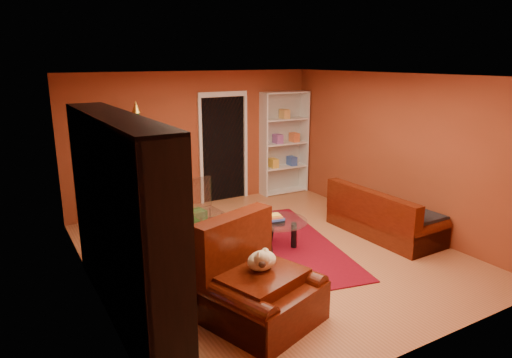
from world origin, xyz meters
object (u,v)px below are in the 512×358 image
gift_box_teal (138,231)px  gift_box_green (196,218)px  gift_box_red (176,214)px  acrylic_chair (206,212)px  media_unit (122,219)px  coffee_table (278,234)px  dog (262,261)px  christmas_tree (140,166)px  white_bookshelf (284,143)px  rug (247,249)px  armchair (262,283)px  sofa (385,211)px

gift_box_teal → gift_box_green: size_ratio=1.02×
gift_box_red → acrylic_chair: (0.10, -1.13, 0.34)m
gift_box_green → gift_box_teal: bearing=-174.0°
media_unit → gift_box_green: bearing=49.9°
coffee_table → acrylic_chair: size_ratio=1.01×
dog → coffee_table: (1.20, 1.53, -0.45)m
christmas_tree → white_bookshelf: bearing=7.4°
media_unit → dog: bearing=-35.6°
rug → white_bookshelf: size_ratio=1.41×
white_bookshelf → armchair: 5.11m
dog → gift_box_red: bearing=66.7°
gift_box_teal → dog: (0.55, -2.94, 0.54)m
media_unit → gift_box_green: 2.98m
armchair → coffee_table: (1.23, 1.59, -0.23)m
christmas_tree → gift_box_teal: size_ratio=7.42×
rug → armchair: size_ratio=2.64×
coffee_table → gift_box_teal: bearing=141.0°
christmas_tree → white_bookshelf: size_ratio=0.98×
armchair → acrylic_chair: armchair is taller
sofa → acrylic_chair: (-2.61, 1.32, 0.03)m
gift_box_teal → white_bookshelf: 3.79m
gift_box_green → armchair: size_ratio=0.24×
gift_box_red → white_bookshelf: white_bookshelf is taller
dog → gift_box_teal: bearing=82.2°
rug → gift_box_green: (-0.26, 1.33, 0.13)m
gift_box_green → media_unit: bearing=-129.0°
armchair → coffee_table: bearing=33.9°
dog → rug: bearing=47.7°
armchair → media_unit: bearing=124.6°
gift_box_green → white_bookshelf: (2.46, 0.98, 0.94)m
rug → media_unit: size_ratio=1.05×
christmas_tree → armchair: (0.23, -3.68, -0.59)m
gift_box_red → sofa: (2.72, -2.45, 0.31)m
gift_box_teal → coffee_table: coffee_table is taller
dog → coffee_table: 2.00m
dog → christmas_tree: bearing=75.9°
rug → acrylic_chair: acrylic_chair is taller
dog → acrylic_chair: 2.50m
rug → gift_box_red: bearing=103.7°
acrylic_chair → gift_box_teal: bearing=146.9°
gift_box_red → armchair: bearing=-95.4°
christmas_tree → gift_box_green: (0.77, -0.56, -0.91)m
christmas_tree → gift_box_teal: christmas_tree is taller
gift_box_green → white_bookshelf: white_bookshelf is taller
white_bookshelf → acrylic_chair: (-2.54, -1.58, -0.64)m
rug → dog: (-0.77, -1.72, 0.68)m
media_unit → gift_box_red: size_ratio=15.15×
white_bookshelf → gift_box_teal: bearing=-160.7°
christmas_tree → sofa: 4.18m
rug → armchair: (-0.80, -1.78, 0.45)m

